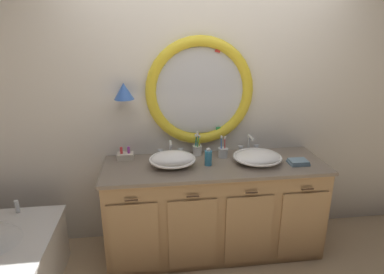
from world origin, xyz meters
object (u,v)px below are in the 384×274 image
(folded_hand_towel, at_px, (298,162))
(soap_dispenser, at_px, (208,157))
(sink_basin_right, at_px, (257,157))
(toiletry_basket, at_px, (125,156))
(toothbrush_holder_left, at_px, (197,149))
(sink_basin_left, at_px, (172,159))
(toothbrush_holder_right, at_px, (223,152))

(folded_hand_towel, bearing_deg, soap_dispenser, 174.23)
(sink_basin_right, relative_size, folded_hand_towel, 2.56)
(sink_basin_right, xyz_separation_m, toiletry_basket, (-1.15, 0.23, -0.02))
(folded_hand_towel, bearing_deg, sink_basin_right, 167.74)
(toothbrush_holder_left, relative_size, soap_dispenser, 1.39)
(sink_basin_right, distance_m, toothbrush_holder_left, 0.55)
(sink_basin_left, bearing_deg, toothbrush_holder_right, 19.53)
(toothbrush_holder_right, bearing_deg, folded_hand_towel, -21.64)
(sink_basin_left, xyz_separation_m, folded_hand_towel, (1.09, -0.08, -0.05))
(soap_dispenser, relative_size, folded_hand_towel, 0.96)
(sink_basin_left, xyz_separation_m, toothbrush_holder_right, (0.47, 0.17, -0.02))
(sink_basin_right, distance_m, toiletry_basket, 1.17)
(soap_dispenser, xyz_separation_m, toiletry_basket, (-0.72, 0.23, -0.04))
(soap_dispenser, bearing_deg, toothbrush_holder_right, 44.56)
(sink_basin_left, height_order, toothbrush_holder_right, toothbrush_holder_right)
(toothbrush_holder_right, distance_m, soap_dispenser, 0.24)
(sink_basin_left, relative_size, soap_dispenser, 2.48)
(sink_basin_left, bearing_deg, toiletry_basket, 150.45)
(toothbrush_holder_right, distance_m, toiletry_basket, 0.88)
(toothbrush_holder_left, xyz_separation_m, soap_dispenser, (0.06, -0.25, 0.01))
(sink_basin_left, distance_m, toiletry_basket, 0.47)
(toothbrush_holder_right, bearing_deg, sink_basin_left, -160.47)
(toothbrush_holder_left, distance_m, folded_hand_towel, 0.90)
(sink_basin_right, relative_size, toothbrush_holder_left, 1.91)
(sink_basin_right, height_order, toiletry_basket, toiletry_basket)
(toothbrush_holder_left, height_order, toiletry_basket, toothbrush_holder_left)
(soap_dispenser, bearing_deg, toiletry_basket, 162.34)
(soap_dispenser, relative_size, toiletry_basket, 1.12)
(toothbrush_holder_left, bearing_deg, toiletry_basket, -178.06)
(folded_hand_towel, bearing_deg, toiletry_basket, 168.41)
(toothbrush_holder_right, bearing_deg, soap_dispenser, -135.44)
(toothbrush_holder_left, bearing_deg, toothbrush_holder_right, -20.72)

